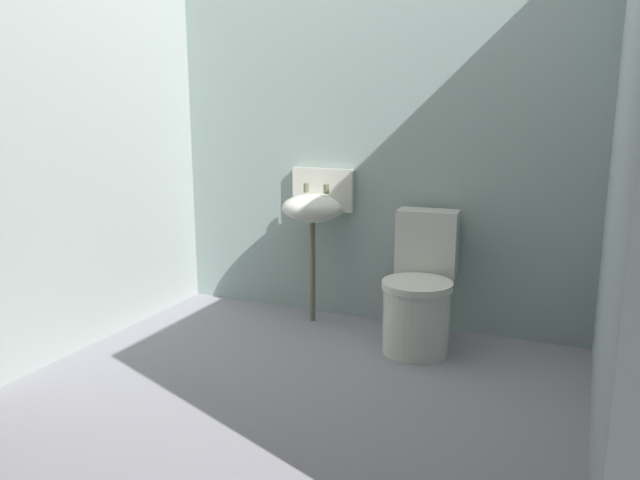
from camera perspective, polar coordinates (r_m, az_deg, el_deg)
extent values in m
cube|color=gray|center=(3.26, -1.99, -13.78)|extent=(3.13, 2.60, 0.08)
cube|color=#8FA49D|center=(4.00, 5.09, 9.60)|extent=(3.13, 0.10, 2.41)
cube|color=#969F9B|center=(3.84, -21.12, 8.71)|extent=(0.10, 2.40, 2.41)
cube|color=#92A39F|center=(2.75, 26.74, 7.09)|extent=(0.10, 2.40, 2.41)
cylinder|color=silver|center=(3.61, 8.81, -7.30)|extent=(0.41, 0.41, 0.38)
cylinder|color=silver|center=(3.55, 8.92, -4.10)|extent=(0.43, 0.43, 0.04)
cube|color=silver|center=(3.79, 9.80, -0.26)|extent=(0.37, 0.21, 0.40)
cylinder|color=#5F654C|center=(4.04, -0.68, -2.95)|extent=(0.04, 0.04, 0.66)
ellipsoid|color=silver|center=(3.95, -0.70, 2.94)|extent=(0.40, 0.32, 0.18)
cube|color=silver|center=(4.08, 0.25, 4.67)|extent=(0.42, 0.04, 0.28)
cylinder|color=#5F654C|center=(4.01, -1.26, 4.82)|extent=(0.04, 0.04, 0.06)
cylinder|color=#5F654C|center=(3.96, 0.58, 4.71)|extent=(0.04, 0.04, 0.06)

